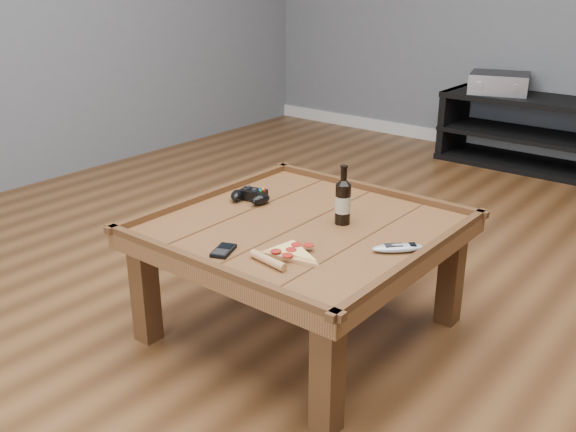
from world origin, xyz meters
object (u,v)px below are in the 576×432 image
Objects in this scene: coffee_table at (302,239)px; beer_bottle at (343,201)px; smartphone at (223,250)px; remote_control at (398,248)px; media_console at (543,135)px; game_controller at (250,196)px; av_receiver at (499,83)px; pizza_slice at (288,254)px.

beer_bottle is at bearing 42.13° from coffee_table.
coffee_table is at bearing 60.24° from smartphone.
remote_control is (0.40, 0.01, 0.07)m from coffee_table.
media_console is at bearing 92.40° from beer_bottle.
beer_bottle reaches higher than remote_control.
av_receiver reaches higher than game_controller.
pizza_slice is 0.22m from smartphone.
remote_control is 2.84m from av_receiver.
av_receiver is (-0.30, 3.11, 0.11)m from smartphone.
media_console reaches higher than coffee_table.
beer_bottle is 0.43m from game_controller.
media_console reaches higher than pizza_slice.
media_console is 3.12m from smartphone.
media_console is at bearing 70.75° from game_controller.
media_console is 2.67m from beer_bottle.
av_receiver reaches higher than remote_control.
smartphone is at bearing -141.53° from pizza_slice.
media_console reaches higher than remote_control.
pizza_slice is at bearing 8.76° from smartphone.
media_console is 6.25× the size of beer_bottle.
beer_bottle reaches higher than av_receiver.
beer_bottle is at bearing -152.80° from remote_control.
pizza_slice is (0.45, -0.32, -0.01)m from game_controller.
remote_control is at bearing -81.74° from media_console.
game_controller is 0.62× the size of pizza_slice.
pizza_slice is at bearing -61.96° from coffee_table.
beer_bottle is 2.68m from av_receiver.
av_receiver is at bearing -179.19° from media_console.
coffee_table is at bearing -99.58° from av_receiver.
coffee_table is 2.17× the size of av_receiver.
smartphone is 0.25× the size of av_receiver.
pizza_slice is at bearing -97.66° from av_receiver.
beer_bottle is 0.31m from remote_control.
beer_bottle is 1.89× the size of smartphone.
beer_bottle reaches higher than pizza_slice.
pizza_slice reaches higher than smartphone.
smartphone is (-0.19, -0.11, -0.00)m from pizza_slice.
beer_bottle reaches higher than game_controller.
beer_bottle is at bearing -96.96° from av_receiver.
remote_control is at bearing 1.18° from coffee_table.
media_console is 2.71m from game_controller.
media_console reaches higher than smartphone.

